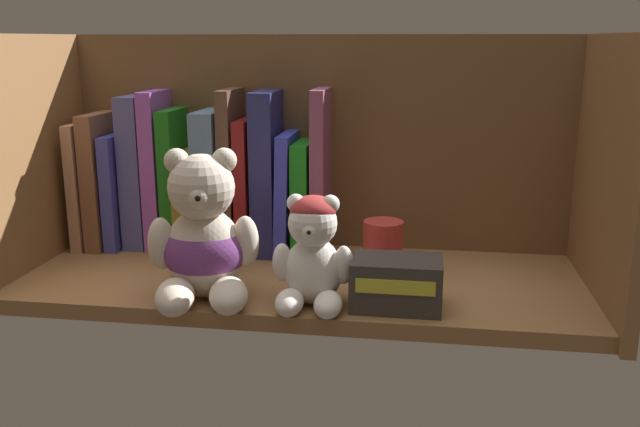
# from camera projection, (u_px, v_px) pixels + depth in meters

# --- Properties ---
(shelf_board) EXTENTS (0.74, 0.29, 0.02)m
(shelf_board) POSITION_uv_depth(u_px,v_px,m) (302.00, 282.00, 0.92)
(shelf_board) COLOR olive
(shelf_board) RESTS_ON ground
(shelf_back_panel) EXTENTS (0.76, 0.01, 0.33)m
(shelf_back_panel) POSITION_uv_depth(u_px,v_px,m) (319.00, 149.00, 1.02)
(shelf_back_panel) COLOR brown
(shelf_back_panel) RESTS_ON ground
(shelf_side_panel_left) EXTENTS (0.02, 0.31, 0.33)m
(shelf_side_panel_left) POSITION_uv_depth(u_px,v_px,m) (30.00, 160.00, 0.93)
(shelf_side_panel_left) COLOR olive
(shelf_side_panel_left) RESTS_ON ground
(shelf_side_panel_right) EXTENTS (0.02, 0.31, 0.33)m
(shelf_side_panel_right) POSITION_uv_depth(u_px,v_px,m) (608.00, 176.00, 0.82)
(shelf_side_panel_right) COLOR olive
(shelf_side_panel_right) RESTS_ON ground
(book_0) EXTENTS (0.02, 0.14, 0.19)m
(book_0) POSITION_uv_depth(u_px,v_px,m) (94.00, 182.00, 1.05)
(book_0) COLOR tan
(book_0) RESTS_ON shelf_board
(book_1) EXTENTS (0.02, 0.14, 0.20)m
(book_1) POSITION_uv_depth(u_px,v_px,m) (108.00, 178.00, 1.05)
(book_1) COLOR brown
(book_1) RESTS_ON shelf_board
(book_2) EXTENTS (0.02, 0.13, 0.17)m
(book_2) POSITION_uv_depth(u_px,v_px,m) (124.00, 188.00, 1.05)
(book_2) COLOR #4146B0
(book_2) RESTS_ON shelf_board
(book_3) EXTENTS (0.03, 0.10, 0.23)m
(book_3) POSITION_uv_depth(u_px,v_px,m) (141.00, 171.00, 1.04)
(book_3) COLOR #515499
(book_3) RESTS_ON shelf_board
(book_4) EXTENTS (0.02, 0.11, 0.23)m
(book_4) POSITION_uv_depth(u_px,v_px,m) (161.00, 169.00, 1.03)
(book_4) COLOR #A050C6
(book_4) RESTS_ON shelf_board
(book_5) EXTENTS (0.02, 0.11, 0.21)m
(book_5) POSITION_uv_depth(u_px,v_px,m) (178.00, 178.00, 1.03)
(book_5) COLOR #1C741B
(book_5) RESTS_ON shelf_board
(book_6) EXTENTS (0.03, 0.14, 0.15)m
(book_6) POSITION_uv_depth(u_px,v_px,m) (196.00, 197.00, 1.03)
(book_6) COLOR olive
(book_6) RESTS_ON shelf_board
(book_7) EXTENTS (0.03, 0.14, 0.21)m
(book_7) POSITION_uv_depth(u_px,v_px,m) (216.00, 179.00, 1.02)
(book_7) COLOR #6082A2
(book_7) RESTS_ON shelf_board
(book_8) EXTENTS (0.02, 0.13, 0.24)m
(book_8) POSITION_uv_depth(u_px,v_px,m) (235.00, 170.00, 1.01)
(book_8) COLOR brown
(book_8) RESTS_ON shelf_board
(book_9) EXTENTS (0.02, 0.13, 0.20)m
(book_9) POSITION_uv_depth(u_px,v_px,m) (250.00, 184.00, 1.01)
(book_9) COLOR maroon
(book_9) RESTS_ON shelf_board
(book_10) EXTENTS (0.03, 0.12, 0.24)m
(book_10) POSITION_uv_depth(u_px,v_px,m) (269.00, 171.00, 1.01)
(book_10) COLOR navy
(book_10) RESTS_ON shelf_board
(book_11) EXTENTS (0.02, 0.13, 0.18)m
(book_11) POSITION_uv_depth(u_px,v_px,m) (289.00, 192.00, 1.01)
(book_11) COLOR #393EC8
(book_11) RESTS_ON shelf_board
(book_12) EXTENTS (0.02, 0.12, 0.16)m
(book_12) POSITION_uv_depth(u_px,v_px,m) (305.00, 196.00, 1.01)
(book_12) COLOR #1A8518
(book_12) RESTS_ON shelf_board
(book_13) EXTENTS (0.02, 0.12, 0.24)m
(book_13) POSITION_uv_depth(u_px,v_px,m) (322.00, 172.00, 0.99)
(book_13) COLOR #8D4969
(book_13) RESTS_ON shelf_board
(teddy_bear_larger) EXTENTS (0.14, 0.15, 0.18)m
(teddy_bear_larger) POSITION_uv_depth(u_px,v_px,m) (203.00, 241.00, 0.82)
(teddy_bear_larger) COLOR beige
(teddy_bear_larger) RESTS_ON shelf_board
(teddy_bear_smaller) EXTENTS (0.10, 0.10, 0.13)m
(teddy_bear_smaller) POSITION_uv_depth(u_px,v_px,m) (312.00, 254.00, 0.80)
(teddy_bear_smaller) COLOR white
(teddy_bear_smaller) RESTS_ON shelf_board
(pillar_candle) EXTENTS (0.05, 0.05, 0.07)m
(pillar_candle) POSITION_uv_depth(u_px,v_px,m) (383.00, 245.00, 0.93)
(pillar_candle) COLOR #C63833
(pillar_candle) RESTS_ON shelf_board
(small_product_box) EXTENTS (0.11, 0.07, 0.06)m
(small_product_box) POSITION_uv_depth(u_px,v_px,m) (396.00, 283.00, 0.80)
(small_product_box) COLOR #38332D
(small_product_box) RESTS_ON shelf_board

